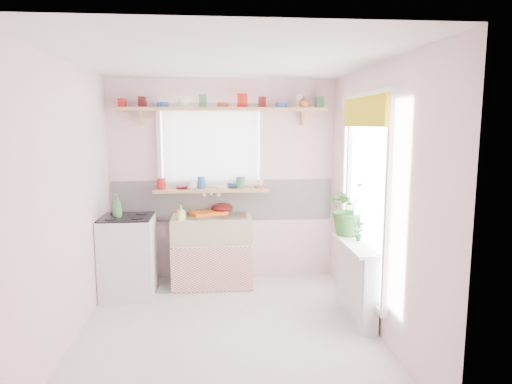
{
  "coord_description": "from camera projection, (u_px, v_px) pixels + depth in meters",
  "views": [
    {
      "loc": [
        -0.11,
        -4.09,
        1.95
      ],
      "look_at": [
        0.32,
        0.55,
        1.25
      ],
      "focal_mm": 32.0,
      "sensor_mm": 36.0,
      "label": 1
    }
  ],
  "objects": [
    {
      "name": "room",
      "position": [
        285.0,
        177.0,
        5.02
      ],
      "size": [
        3.2,
        3.2,
        3.2
      ],
      "color": "silver",
      "rests_on": "ground"
    },
    {
      "name": "sill_bowl",
      "position": [
        236.0,
        185.0,
        5.67
      ],
      "size": [
        0.27,
        0.27,
        0.06
      ],
      "primitive_type": "imported",
      "rotation": [
        0.0,
        0.0,
        -0.41
      ],
      "color": "#2E4D95",
      "rests_on": "windowsill"
    },
    {
      "name": "jade_plant",
      "position": [
        349.0,
        208.0,
        4.84
      ],
      "size": [
        0.65,
        0.62,
        0.58
      ],
      "primitive_type": "imported",
      "rotation": [
        0.0,
        0.0,
        0.39
      ],
      "color": "#366B2B",
      "rests_on": "radiator_ledge"
    },
    {
      "name": "shelf_vase",
      "position": [
        304.0,
        102.0,
        5.47
      ],
      "size": [
        0.16,
        0.16,
        0.14
      ],
      "primitive_type": "imported",
      "rotation": [
        0.0,
        0.0,
        -0.15
      ],
      "color": "#B56237",
      "rests_on": "pine_shelf"
    },
    {
      "name": "dish_tray",
      "position": [
        208.0,
        213.0,
        5.58
      ],
      "size": [
        0.49,
        0.43,
        0.04
      ],
      "primitive_type": "cube",
      "rotation": [
        0.0,
        0.0,
        0.37
      ],
      "color": "orange",
      "rests_on": "sink_unit"
    },
    {
      "name": "radiator_ledge",
      "position": [
        356.0,
        280.0,
        4.58
      ],
      "size": [
        0.22,
        0.95,
        0.78
      ],
      "color": "white",
      "rests_on": "ground"
    },
    {
      "name": "herb_pot",
      "position": [
        358.0,
        230.0,
        4.6
      ],
      "size": [
        0.13,
        0.11,
        0.22
      ],
      "primitive_type": "imported",
      "rotation": [
        0.0,
        0.0,
        -0.35
      ],
      "color": "#27622B",
      "rests_on": "radiator_ledge"
    },
    {
      "name": "pine_shelf",
      "position": [
        223.0,
        109.0,
        5.45
      ],
      "size": [
        2.52,
        0.24,
        0.04
      ],
      "primitive_type": "cube",
      "color": "tan",
      "rests_on": "room"
    },
    {
      "name": "fruit_bowl",
      "position": [
        349.0,
        230.0,
        4.91
      ],
      "size": [
        0.38,
        0.38,
        0.07
      ],
      "primitive_type": "imported",
      "rotation": [
        0.0,
        0.0,
        -0.38
      ],
      "color": "silver",
      "rests_on": "radiator_ledge"
    },
    {
      "name": "shelf_crockery",
      "position": [
        223.0,
        103.0,
        5.44
      ],
      "size": [
        2.47,
        0.11,
        0.12
      ],
      "color": "red",
      "rests_on": "pine_shelf"
    },
    {
      "name": "windowsill",
      "position": [
        211.0,
        190.0,
        5.6
      ],
      "size": [
        1.4,
        0.22,
        0.04
      ],
      "primitive_type": "cube",
      "color": "tan",
      "rests_on": "room"
    },
    {
      "name": "colander",
      "position": [
        222.0,
        208.0,
        5.66
      ],
      "size": [
        0.33,
        0.33,
        0.12
      ],
      "primitive_type": "ellipsoid",
      "rotation": [
        0.0,
        0.0,
        -0.27
      ],
      "color": "#520E0E",
      "rests_on": "sink_unit"
    },
    {
      "name": "soap_bottle_sink",
      "position": [
        181.0,
        213.0,
        5.22
      ],
      "size": [
        0.1,
        0.1,
        0.17
      ],
      "primitive_type": "imported",
      "rotation": [
        0.0,
        0.0,
        0.42
      ],
      "color": "#FBF96F",
      "rests_on": "sink_unit"
    },
    {
      "name": "cooker_bottle",
      "position": [
        117.0,
        206.0,
        5.05
      ],
      "size": [
        0.13,
        0.13,
        0.27
      ],
      "primitive_type": "imported",
      "rotation": [
        0.0,
        0.0,
        -0.33
      ],
      "color": "#458A48",
      "rests_on": "cooker"
    },
    {
      "name": "sill_crockery",
      "position": [
        207.0,
        184.0,
        5.58
      ],
      "size": [
        1.35,
        0.11,
        0.12
      ],
      "color": "red",
      "rests_on": "windowsill"
    },
    {
      "name": "sink_unit",
      "position": [
        212.0,
        250.0,
        5.52
      ],
      "size": [
        0.95,
        0.65,
        1.11
      ],
      "color": "white",
      "rests_on": "ground"
    },
    {
      "name": "sill_cup",
      "position": [
        192.0,
        186.0,
        5.52
      ],
      "size": [
        0.15,
        0.15,
        0.09
      ],
      "primitive_type": "imported",
      "rotation": [
        0.0,
        0.0,
        -0.35
      ],
      "color": "beige",
      "rests_on": "windowsill"
    },
    {
      "name": "fruit",
      "position": [
        350.0,
        225.0,
        4.91
      ],
      "size": [
        0.2,
        0.14,
        0.1
      ],
      "color": "orange",
      "rests_on": "fruit_bowl"
    },
    {
      "name": "cooker",
      "position": [
        128.0,
        256.0,
        5.19
      ],
      "size": [
        0.58,
        0.58,
        0.93
      ],
      "color": "white",
      "rests_on": "ground"
    }
  ]
}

